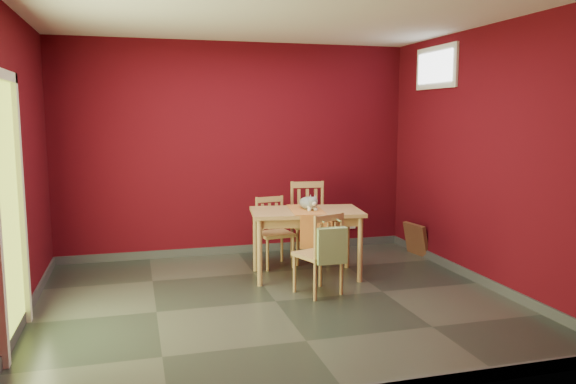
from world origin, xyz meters
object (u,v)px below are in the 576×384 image
object	(u,v)px
chair_far_right	(309,221)
cat	(308,201)
dining_table	(306,218)
chair_near	(320,253)
tote_bag	(332,246)
chair_far_left	(274,231)
picture_frame	(416,239)

from	to	relation	value
chair_far_right	cat	size ratio (longest dim) A/B	2.53
dining_table	chair_near	size ratio (longest dim) A/B	1.53
chair_near	tote_bag	size ratio (longest dim) A/B	2.00
tote_bag	chair_far_left	bearing A→B (deg)	99.18
chair_far_right	tote_bag	distance (m)	1.55
chair_far_left	picture_frame	distance (m)	1.90
tote_bag	picture_frame	xyz separation A→B (m)	(1.66, 1.39, -0.34)
chair_near	picture_frame	bearing A→B (deg)	34.99
dining_table	chair_far_right	bearing A→B (deg)	69.29
dining_table	chair_near	bearing A→B (deg)	-94.57
chair_far_left	chair_near	size ratio (longest dim) A/B	0.98
chair_far_left	dining_table	bearing A→B (deg)	-66.91
chair_far_left	chair_near	world-z (taller)	chair_near
dining_table	picture_frame	distance (m)	1.80
picture_frame	dining_table	bearing A→B (deg)	-161.82
dining_table	chair_far_left	bearing A→B (deg)	113.09
dining_table	chair_far_left	distance (m)	0.64
chair_far_right	tote_bag	xyz separation A→B (m)	(-0.26, -1.53, 0.05)
chair_far_left	tote_bag	size ratio (longest dim) A/B	1.96
chair_near	cat	size ratio (longest dim) A/B	2.19
chair_near	cat	distance (m)	0.81
dining_table	chair_far_left	xyz separation A→B (m)	(-0.23, 0.55, -0.24)
chair_far_right	picture_frame	xyz separation A→B (m)	(1.40, -0.13, -0.29)
dining_table	cat	bearing A→B (deg)	46.89
tote_bag	picture_frame	world-z (taller)	tote_bag
chair_near	picture_frame	size ratio (longest dim) A/B	1.97
chair_far_left	chair_near	xyz separation A→B (m)	(0.18, -1.20, 0.01)
chair_far_left	cat	distance (m)	0.72
cat	dining_table	bearing A→B (deg)	-130.73
cat	chair_near	bearing A→B (deg)	-95.12
chair_near	picture_frame	xyz separation A→B (m)	(1.70, 1.19, -0.22)
chair_far_left	chair_near	distance (m)	1.21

